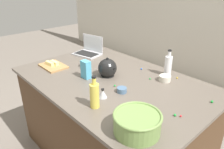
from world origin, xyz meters
TOP-DOWN VIEW (x-y plane):
  - island_counter at (0.00, 0.00)m, footprint 1.82×1.18m
  - laptop at (-0.71, 0.27)m, footprint 0.35×0.29m
  - mixing_bowl_large at (0.65, -0.38)m, footprint 0.30×0.30m
  - bottle_oil at (0.25, -0.40)m, footprint 0.07×0.07m
  - bottle_vinegar at (0.29, 0.46)m, footprint 0.07×0.07m
  - kettle at (-0.09, 0.02)m, footprint 0.21×0.18m
  - cutting_board at (-0.64, -0.25)m, footprint 0.29×0.21m
  - butter_stick_left at (-0.67, -0.28)m, footprint 0.11×0.05m
  - butter_stick_right at (-0.65, -0.23)m, footprint 0.11×0.05m
  - ramekin_small at (0.35, 0.34)m, footprint 0.11×0.11m
  - ramekin_medium at (-0.43, 0.00)m, footprint 0.09×0.09m
  - ramekin_wide at (0.23, -0.10)m, footprint 0.08×0.08m
  - kitchen_timer at (0.19, -0.27)m, footprint 0.07×0.07m
  - candy_bag at (-0.19, -0.16)m, footprint 0.09×0.06m
  - candy_0 at (0.40, 0.46)m, footprint 0.01×0.01m
  - candy_1 at (0.75, -0.05)m, footprint 0.01×0.01m
  - candy_2 at (0.81, 0.29)m, footprint 0.02×0.02m
  - candy_3 at (0.72, -0.07)m, footprint 0.02×0.02m
  - candy_4 at (0.04, 0.38)m, footprint 0.02×0.02m
  - candy_5 at (0.12, -0.08)m, footprint 0.02×0.02m
  - candy_6 at (0.24, 0.26)m, footprint 0.02×0.02m
  - candy_7 at (-0.04, -0.21)m, footprint 0.02×0.02m
  - candy_8 at (0.78, -0.39)m, footprint 0.02×0.02m

SIDE VIEW (x-z plane):
  - island_counter at x=0.00m, z-range 0.00..0.90m
  - candy_0 at x=0.40m, z-range 0.90..0.91m
  - candy_1 at x=0.75m, z-range 0.90..0.91m
  - candy_6 at x=0.24m, z-range 0.90..0.92m
  - candy_5 at x=0.12m, z-range 0.90..0.92m
  - candy_4 at x=0.04m, z-range 0.90..0.92m
  - cutting_board at x=-0.64m, z-range 0.90..0.92m
  - candy_3 at x=0.72m, z-range 0.90..0.92m
  - candy_8 at x=0.78m, z-range 0.90..0.92m
  - candy_7 at x=-0.04m, z-range 0.90..0.92m
  - candy_2 at x=0.81m, z-range 0.90..0.92m
  - ramekin_wide at x=0.23m, z-range 0.90..0.94m
  - ramekin_medium at x=-0.43m, z-range 0.90..0.95m
  - ramekin_small at x=0.35m, z-range 0.90..0.95m
  - kitchen_timer at x=0.19m, z-range 0.90..0.97m
  - butter_stick_left at x=-0.67m, z-range 0.92..0.95m
  - butter_stick_right at x=-0.65m, z-range 0.92..0.95m
  - laptop at x=-0.71m, z-range 0.84..1.06m
  - mixing_bowl_large at x=0.65m, z-range 0.90..1.03m
  - kettle at x=-0.09m, z-range 0.88..1.08m
  - candy_bag at x=-0.19m, z-range 0.90..1.07m
  - bottle_oil at x=0.25m, z-range 0.88..1.12m
  - bottle_vinegar at x=0.29m, z-range 0.88..1.13m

